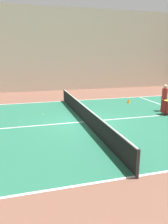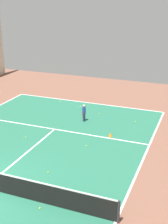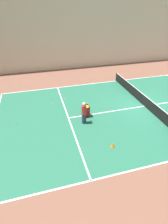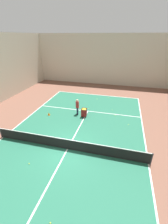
{
  "view_description": "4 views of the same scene",
  "coord_description": "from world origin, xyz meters",
  "px_view_note": "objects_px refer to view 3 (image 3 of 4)",
  "views": [
    {
      "loc": [
        11.36,
        -3.17,
        3.65
      ],
      "look_at": [
        0.0,
        0.0,
        0.58
      ],
      "focal_mm": 35.0,
      "sensor_mm": 36.0,
      "label": 1
    },
    {
      "loc": [
        -8.33,
        9.19,
        7.91
      ],
      "look_at": [
        -1.2,
        -8.84,
        0.64
      ],
      "focal_mm": 50.0,
      "sensor_mm": 36.0,
      "label": 2
    },
    {
      "loc": [
        -11.36,
        8.74,
        7.91
      ],
      "look_at": [
        -0.96,
        5.83,
        0.99
      ],
      "focal_mm": 28.0,
      "sensor_mm": 36.0,
      "label": 3
    },
    {
      "loc": [
        3.56,
        -8.46,
        7.91
      ],
      "look_at": [
        -0.1,
        5.45,
        0.56
      ],
      "focal_mm": 24.0,
      "sensor_mm": 36.0,
      "label": 4
    }
  ],
  "objects_px": {
    "tennis_net": "(145,101)",
    "coach_at_net": "(84,111)",
    "ball_cart": "(86,109)",
    "training_cone_0": "(113,145)"
  },
  "relations": [
    {
      "from": "ball_cart",
      "to": "tennis_net",
      "type": "bearing_deg",
      "value": -88.97
    },
    {
      "from": "coach_at_net",
      "to": "ball_cart",
      "type": "distance_m",
      "value": 1.01
    },
    {
      "from": "tennis_net",
      "to": "coach_at_net",
      "type": "xyz_separation_m",
      "value": [
        -0.96,
        5.83,
        0.53
      ]
    },
    {
      "from": "ball_cart",
      "to": "training_cone_0",
      "type": "bearing_deg",
      "value": -170.0
    },
    {
      "from": "coach_at_net",
      "to": "training_cone_0",
      "type": "relative_size",
      "value": 5.29
    },
    {
      "from": "tennis_net",
      "to": "ball_cart",
      "type": "bearing_deg",
      "value": 91.03
    },
    {
      "from": "ball_cart",
      "to": "training_cone_0",
      "type": "xyz_separation_m",
      "value": [
        -3.86,
        -0.68,
        -0.49
      ]
    },
    {
      "from": "training_cone_0",
      "to": "coach_at_net",
      "type": "bearing_deg",
      "value": 19.43
    },
    {
      "from": "ball_cart",
      "to": "training_cone_0",
      "type": "distance_m",
      "value": 3.95
    },
    {
      "from": "tennis_net",
      "to": "training_cone_0",
      "type": "bearing_deg",
      "value": 129.7
    }
  ]
}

